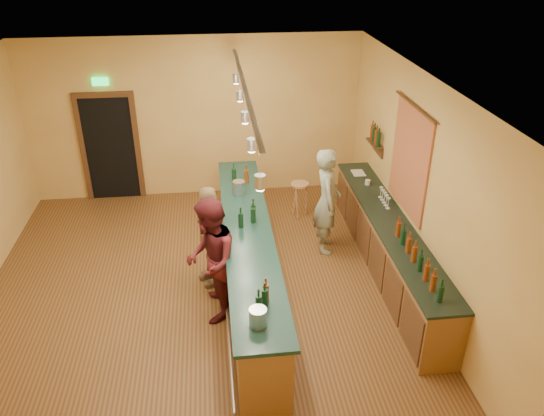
{
  "coord_description": "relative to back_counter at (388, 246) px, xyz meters",
  "views": [
    {
      "loc": [
        0.32,
        -6.64,
        4.93
      ],
      "look_at": [
        1.13,
        0.2,
        1.28
      ],
      "focal_mm": 35.0,
      "sensor_mm": 36.0,
      "label": 1
    }
  ],
  "objects": [
    {
      "name": "floor",
      "position": [
        -2.97,
        -0.18,
        -0.49
      ],
      "size": [
        7.0,
        7.0,
        0.0
      ],
      "primitive_type": "plane",
      "color": "#5B2D1A",
      "rests_on": "ground"
    },
    {
      "name": "ceiling",
      "position": [
        -2.97,
        -0.18,
        2.71
      ],
      "size": [
        6.5,
        7.0,
        0.02
      ],
      "primitive_type": "cube",
      "color": "silver",
      "rests_on": "wall_back"
    },
    {
      "name": "wall_back",
      "position": [
        -2.97,
        3.32,
        1.11
      ],
      "size": [
        6.5,
        0.02,
        3.2
      ],
      "primitive_type": "cube",
      "color": "tan",
      "rests_on": "floor"
    },
    {
      "name": "wall_front",
      "position": [
        -2.97,
        -3.68,
        1.11
      ],
      "size": [
        6.5,
        0.02,
        3.2
      ],
      "primitive_type": "cube",
      "color": "tan",
      "rests_on": "floor"
    },
    {
      "name": "wall_right",
      "position": [
        0.28,
        -0.18,
        1.11
      ],
      "size": [
        0.02,
        7.0,
        3.2
      ],
      "primitive_type": "cube",
      "color": "tan",
      "rests_on": "floor"
    },
    {
      "name": "doorway",
      "position": [
        -4.67,
        3.3,
        0.64
      ],
      "size": [
        1.15,
        0.09,
        2.48
      ],
      "color": "black",
      "rests_on": "wall_back"
    },
    {
      "name": "tapestry",
      "position": [
        0.26,
        0.22,
        1.36
      ],
      "size": [
        0.03,
        1.4,
        1.6
      ],
      "primitive_type": "cube",
      "color": "maroon",
      "rests_on": "wall_right"
    },
    {
      "name": "bottle_shelf",
      "position": [
        0.2,
        1.72,
        1.18
      ],
      "size": [
        0.17,
        0.55,
        0.54
      ],
      "color": "#453014",
      "rests_on": "wall_right"
    },
    {
      "name": "back_counter",
      "position": [
        0.0,
        0.0,
        0.0
      ],
      "size": [
        0.6,
        4.55,
        1.27
      ],
      "color": "brown",
      "rests_on": "floor"
    },
    {
      "name": "tasting_bar",
      "position": [
        -2.22,
        -0.18,
        0.12
      ],
      "size": [
        0.73,
        5.1,
        1.38
      ],
      "color": "brown",
      "rests_on": "floor"
    },
    {
      "name": "pendant_track",
      "position": [
        -2.22,
        -0.18,
        2.5
      ],
      "size": [
        0.11,
        4.6,
        0.5
      ],
      "color": "silver",
      "rests_on": "ceiling"
    },
    {
      "name": "bartender",
      "position": [
        -0.82,
        0.83,
        0.43
      ],
      "size": [
        0.52,
        0.72,
        1.84
      ],
      "primitive_type": "imported",
      "rotation": [
        0.0,
        0.0,
        1.45
      ],
      "color": "gray",
      "rests_on": "floor"
    },
    {
      "name": "customer_a",
      "position": [
        -2.77,
        -0.72,
        0.42
      ],
      "size": [
        0.73,
        0.92,
        1.82
      ],
      "primitive_type": "imported",
      "rotation": [
        0.0,
        0.0,
        -1.62
      ],
      "color": "#59191E",
      "rests_on": "floor"
    },
    {
      "name": "customer_b",
      "position": [
        -2.77,
        0.11,
        0.33
      ],
      "size": [
        0.7,
        1.04,
        1.64
      ],
      "primitive_type": "imported",
      "rotation": [
        0.0,
        0.0,
        -1.23
      ],
      "color": "#997A51",
      "rests_on": "floor"
    },
    {
      "name": "bar_stool",
      "position": [
        -1.08,
        2.02,
        0.07
      ],
      "size": [
        0.34,
        0.34,
        0.7
      ],
      "rotation": [
        0.0,
        0.0,
        -0.31
      ],
      "color": "#AD814E",
      "rests_on": "floor"
    }
  ]
}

